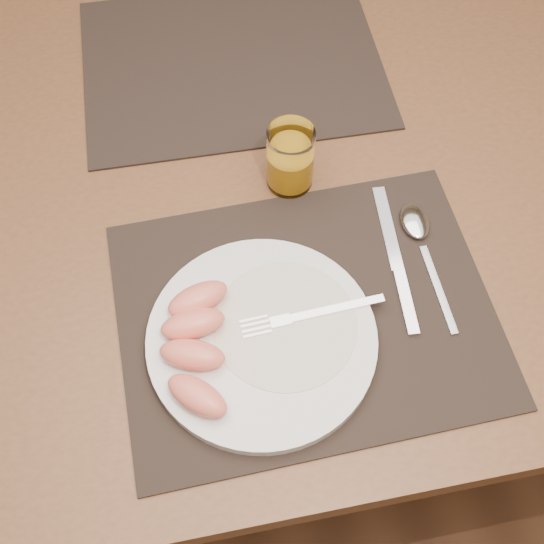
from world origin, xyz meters
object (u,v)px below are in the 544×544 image
Objects in this scene: juice_glass at (290,161)px; knife at (398,270)px; placemat_far at (232,63)px; spoon at (418,231)px; placemat_near at (306,313)px; plate at (262,339)px; table at (254,211)px; fork at (300,317)px.

knife is at bearing -57.71° from juice_glass.
knife is (0.14, -0.41, 0.00)m from placemat_far.
placemat_near is at bearing -153.18° from spoon.
placemat_near is 1.67× the size of plate.
knife is (0.15, -0.19, 0.09)m from table.
table is 0.24m from placemat_near.
plate is at bearing -154.11° from placemat_near.
fork is at bearing -128.02° from placemat_near.
juice_glass reaches higher than placemat_near.
juice_glass reaches higher than fork.
plate is 0.20m from knife.
fork is at bearing -86.19° from table.
placemat_near is 2.04× the size of knife.
plate is at bearing -162.44° from fork.
juice_glass reaches higher than table.
table is 0.27m from plate.
placemat_near is 4.78× the size of juice_glass.
juice_glass is at bearing -23.19° from table.
juice_glass is (-0.14, 0.12, 0.04)m from spoon.
fork is at bearing -98.44° from juice_glass.
plate is (-0.06, -0.03, 0.01)m from placemat_near.
placemat_far is 1.67× the size of plate.
table is at bearing -91.97° from placemat_far.
knife is at bearing -50.74° from table.
plate is 1.41× the size of spoon.
table is 0.14m from juice_glass.
placemat_near is 0.13m from knife.
fork is 0.79× the size of knife.
juice_glass reaches higher than placemat_far.
plate is at bearing -109.46° from juice_glass.
juice_glass reaches higher than knife.
knife is at bearing -129.42° from spoon.
plate reaches higher than placemat_far.
juice_glass is (0.03, 0.21, 0.02)m from fork.
placemat_far is at bearing 88.03° from table.
placemat_far is 0.25m from juice_glass.
fork is (0.05, 0.02, 0.01)m from plate.
fork is at bearing 17.56° from plate.
knife is at bearing 15.41° from placemat_near.
table is at bearing 129.26° from knife.
placemat_near is at bearing -164.59° from knife.
plate is 2.87× the size of juice_glass.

